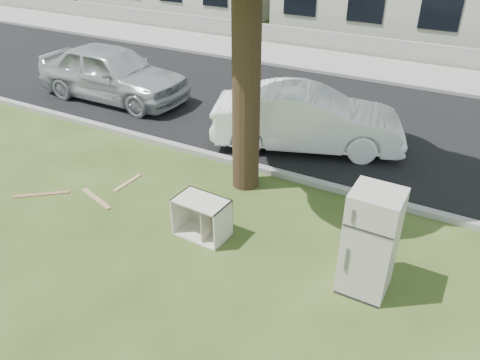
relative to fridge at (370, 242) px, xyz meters
The scene contains 13 objects.
ground 2.74m from the fridge, behind, with size 120.00×120.00×0.00m, color #314719.
road 6.61m from the fridge, 113.38° to the left, with size 120.00×7.00×0.01m, color black.
kerb_near 3.68m from the fridge, 136.53° to the left, with size 120.00×0.18×0.12m, color gray.
kerb_far 9.95m from the fridge, 105.21° to the left, with size 120.00×0.18×0.12m, color gray.
sidewalk 11.35m from the fridge, 103.28° to the left, with size 120.00×2.80×0.01m, color gray.
low_wall 12.89m from the fridge, 101.65° to the left, with size 120.00×0.15×0.70m, color gray.
fridge is the anchor object (origin of this frame).
cabinet 2.90m from the fridge, behind, with size 0.92×0.57×0.72m, color white.
plank_a 6.48m from the fridge, behind, with size 1.08×0.09×0.02m, color #986649.
plank_b 5.39m from the fridge, behind, with size 1.00×0.10×0.02m, color tan.
plank_c 5.29m from the fridge, behind, with size 0.79×0.09×0.02m, color tan.
car_center 4.81m from the fridge, 122.30° to the left, with size 1.53×4.38×1.44m, color white.
car_left 9.77m from the fridge, 153.76° to the left, with size 1.88×4.67×1.59m, color #AAADB1.
Camera 1 is at (3.52, -5.57, 5.05)m, focal length 35.00 mm.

